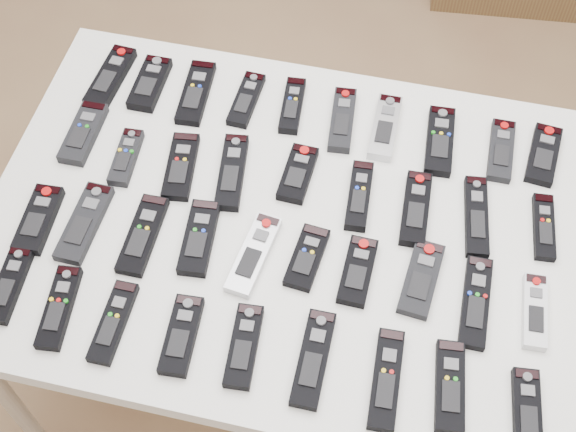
% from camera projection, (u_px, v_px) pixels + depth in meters
% --- Properties ---
extents(ground, '(4.00, 4.00, 0.00)m').
position_uv_depth(ground, '(339.00, 360.00, 2.32)').
color(ground, brown).
rests_on(ground, ground).
extents(table, '(1.25, 0.88, 0.78)m').
position_uv_depth(table, '(288.00, 236.00, 1.70)').
color(table, white).
rests_on(table, ground).
extents(remote_0, '(0.07, 0.19, 0.02)m').
position_uv_depth(remote_0, '(110.00, 77.00, 1.86)').
color(remote_0, black).
rests_on(remote_0, table).
extents(remote_1, '(0.06, 0.16, 0.02)m').
position_uv_depth(remote_1, '(150.00, 84.00, 1.85)').
color(remote_1, black).
rests_on(remote_1, table).
extents(remote_2, '(0.07, 0.19, 0.02)m').
position_uv_depth(remote_2, '(196.00, 93.00, 1.83)').
color(remote_2, black).
rests_on(remote_2, table).
extents(remote_3, '(0.05, 0.16, 0.02)m').
position_uv_depth(remote_3, '(246.00, 100.00, 1.82)').
color(remote_3, black).
rests_on(remote_3, table).
extents(remote_4, '(0.06, 0.16, 0.02)m').
position_uv_depth(remote_4, '(292.00, 106.00, 1.81)').
color(remote_4, black).
rests_on(remote_4, table).
extents(remote_5, '(0.06, 0.18, 0.02)m').
position_uv_depth(remote_5, '(342.00, 120.00, 1.79)').
color(remote_5, black).
rests_on(remote_5, table).
extents(remote_6, '(0.05, 0.18, 0.02)m').
position_uv_depth(remote_6, '(385.00, 128.00, 1.78)').
color(remote_6, '#B7B7BC').
rests_on(remote_6, table).
extents(remote_7, '(0.07, 0.18, 0.02)m').
position_uv_depth(remote_7, '(440.00, 141.00, 1.75)').
color(remote_7, black).
rests_on(remote_7, table).
extents(remote_8, '(0.05, 0.16, 0.02)m').
position_uv_depth(remote_8, '(501.00, 151.00, 1.74)').
color(remote_8, black).
rests_on(remote_8, table).
extents(remote_9, '(0.07, 0.16, 0.02)m').
position_uv_depth(remote_9, '(543.00, 155.00, 1.74)').
color(remote_9, black).
rests_on(remote_9, table).
extents(remote_10, '(0.06, 0.17, 0.02)m').
position_uv_depth(remote_10, '(83.00, 133.00, 1.77)').
color(remote_10, black).
rests_on(remote_10, table).
extents(remote_11, '(0.05, 0.15, 0.02)m').
position_uv_depth(remote_11, '(126.00, 157.00, 1.73)').
color(remote_11, black).
rests_on(remote_11, table).
extents(remote_12, '(0.08, 0.18, 0.02)m').
position_uv_depth(remote_12, '(181.00, 166.00, 1.72)').
color(remote_12, black).
rests_on(remote_12, table).
extents(remote_13, '(0.08, 0.19, 0.02)m').
position_uv_depth(remote_13, '(232.00, 172.00, 1.71)').
color(remote_13, black).
rests_on(remote_13, table).
extents(remote_14, '(0.06, 0.15, 0.02)m').
position_uv_depth(remote_14, '(298.00, 174.00, 1.71)').
color(remote_14, black).
rests_on(remote_14, table).
extents(remote_15, '(0.05, 0.17, 0.02)m').
position_uv_depth(remote_15, '(359.00, 196.00, 1.67)').
color(remote_15, black).
rests_on(remote_15, table).
extents(remote_16, '(0.06, 0.18, 0.02)m').
position_uv_depth(remote_16, '(416.00, 209.00, 1.65)').
color(remote_16, black).
rests_on(remote_16, table).
extents(remote_17, '(0.07, 0.20, 0.02)m').
position_uv_depth(remote_17, '(476.00, 217.00, 1.65)').
color(remote_17, black).
rests_on(remote_17, table).
extents(remote_18, '(0.05, 0.16, 0.02)m').
position_uv_depth(remote_18, '(544.00, 227.00, 1.63)').
color(remote_18, black).
rests_on(remote_18, table).
extents(remote_19, '(0.07, 0.16, 0.02)m').
position_uv_depth(remote_19, '(39.00, 219.00, 1.64)').
color(remote_19, black).
rests_on(remote_19, table).
extents(remote_20, '(0.06, 0.19, 0.02)m').
position_uv_depth(remote_20, '(84.00, 223.00, 1.64)').
color(remote_20, black).
rests_on(remote_20, table).
extents(remote_21, '(0.06, 0.19, 0.02)m').
position_uv_depth(remote_21, '(143.00, 235.00, 1.62)').
color(remote_21, black).
rests_on(remote_21, table).
extents(remote_22, '(0.07, 0.17, 0.02)m').
position_uv_depth(remote_22, '(199.00, 238.00, 1.62)').
color(remote_22, black).
rests_on(remote_22, table).
extents(remote_23, '(0.08, 0.19, 0.02)m').
position_uv_depth(remote_23, '(254.00, 255.00, 1.60)').
color(remote_23, '#B7B7BC').
rests_on(remote_23, table).
extents(remote_24, '(0.07, 0.15, 0.02)m').
position_uv_depth(remote_24, '(307.00, 257.00, 1.59)').
color(remote_24, black).
rests_on(remote_24, table).
extents(remote_25, '(0.06, 0.15, 0.02)m').
position_uv_depth(remote_25, '(358.00, 271.00, 1.57)').
color(remote_25, black).
rests_on(remote_25, table).
extents(remote_26, '(0.08, 0.17, 0.02)m').
position_uv_depth(remote_26, '(421.00, 279.00, 1.56)').
color(remote_26, black).
rests_on(remote_26, table).
extents(remote_27, '(0.05, 0.19, 0.02)m').
position_uv_depth(remote_27, '(476.00, 302.00, 1.54)').
color(remote_27, black).
rests_on(remote_27, table).
extents(remote_28, '(0.05, 0.16, 0.02)m').
position_uv_depth(remote_28, '(535.00, 311.00, 1.53)').
color(remote_28, silver).
rests_on(remote_28, table).
extents(remote_29, '(0.06, 0.17, 0.02)m').
position_uv_depth(remote_29, '(9.00, 285.00, 1.56)').
color(remote_29, black).
rests_on(remote_29, table).
extents(remote_30, '(0.07, 0.18, 0.02)m').
position_uv_depth(remote_30, '(59.00, 308.00, 1.53)').
color(remote_30, black).
rests_on(remote_30, table).
extents(remote_31, '(0.05, 0.17, 0.02)m').
position_uv_depth(remote_31, '(113.00, 322.00, 1.51)').
color(remote_31, black).
rests_on(remote_31, table).
extents(remote_32, '(0.06, 0.16, 0.02)m').
position_uv_depth(remote_32, '(181.00, 335.00, 1.50)').
color(remote_32, black).
rests_on(remote_32, table).
extents(remote_33, '(0.06, 0.17, 0.02)m').
position_uv_depth(remote_33, '(244.00, 346.00, 1.48)').
color(remote_33, black).
rests_on(remote_33, table).
extents(remote_34, '(0.05, 0.19, 0.02)m').
position_uv_depth(remote_34, '(313.00, 359.00, 1.47)').
color(remote_34, black).
rests_on(remote_34, table).
extents(remote_35, '(0.06, 0.19, 0.02)m').
position_uv_depth(remote_35, '(386.00, 379.00, 1.45)').
color(remote_35, black).
rests_on(remote_35, table).
extents(remote_36, '(0.07, 0.18, 0.02)m').
position_uv_depth(remote_36, '(450.00, 386.00, 1.44)').
color(remote_36, black).
rests_on(remote_36, table).
extents(remote_37, '(0.06, 0.16, 0.02)m').
position_uv_depth(remote_37, '(527.00, 411.00, 1.42)').
color(remote_37, black).
rests_on(remote_37, table).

